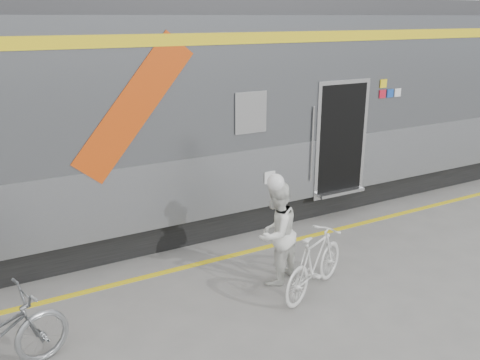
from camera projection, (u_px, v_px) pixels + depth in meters
ground at (283, 330)px, 6.43m from camera, size 90.00×90.00×0.00m
train at (202, 111)px, 9.69m from camera, size 24.00×3.17×4.10m
safety_strip at (209, 261)px, 8.21m from camera, size 24.00×0.12×0.01m
woman at (276, 233)px, 7.38m from camera, size 0.92×0.84×1.54m
bicycle_right at (315, 263)px, 7.16m from camera, size 1.60×1.05×0.94m
helmet_woman at (277, 175)px, 7.11m from camera, size 0.25×0.25×0.25m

